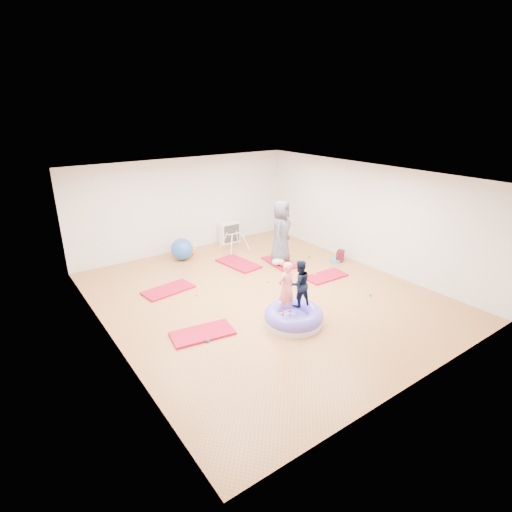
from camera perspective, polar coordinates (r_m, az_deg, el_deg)
room at (r=8.98m, az=1.11°, el=2.43°), size 7.01×8.01×2.81m
gym_mat_front_left at (r=8.06m, az=-7.66°, el=-10.89°), size 1.30×0.79×0.05m
gym_mat_mid_left at (r=9.95m, az=-12.42°, el=-4.74°), size 1.28×0.76×0.05m
gym_mat_center_back at (r=11.29m, az=-2.53°, el=-1.08°), size 0.82×1.39×0.05m
gym_mat_right at (r=10.62m, az=9.92°, el=-2.86°), size 1.15×0.60×0.05m
gym_mat_rear_right at (r=11.39m, az=3.41°, el=-0.92°), size 0.67×1.19×0.05m
inflatable_cushion at (r=8.33m, az=5.39°, el=-8.65°), size 1.22×1.22×0.38m
child_pink at (r=7.86m, az=4.33°, el=-4.30°), size 0.43×0.30×1.11m
child_navy at (r=8.21m, az=6.21°, el=-3.63°), size 0.55×0.46×1.01m
adult_caregiver at (r=11.08m, az=3.59°, el=3.44°), size 1.03×0.97×1.77m
infant at (r=11.08m, az=3.24°, el=-0.80°), size 0.36×0.37×0.21m
ball_pit_balls at (r=10.01m, az=2.67°, el=-4.01°), size 4.82×3.42×0.07m
exercise_ball_blue at (r=11.73m, az=-10.54°, el=0.96°), size 0.64×0.64×0.64m
exercise_ball_orange at (r=12.09m, az=-9.49°, el=0.95°), size 0.37×0.37×0.37m
infant_play_gym at (r=12.30m, az=-3.10°, el=2.47°), size 0.71×0.68×0.55m
cube_shelf at (r=13.06m, az=-3.84°, el=3.39°), size 0.66×0.33×0.66m
balance_disc at (r=11.71m, az=11.29°, el=-0.59°), size 0.34×0.34×0.08m
backpack at (r=11.71m, az=11.94°, el=0.00°), size 0.33×0.28×0.32m
yellow_toy at (r=8.40m, az=2.98°, el=-9.37°), size 0.18×0.18×0.03m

